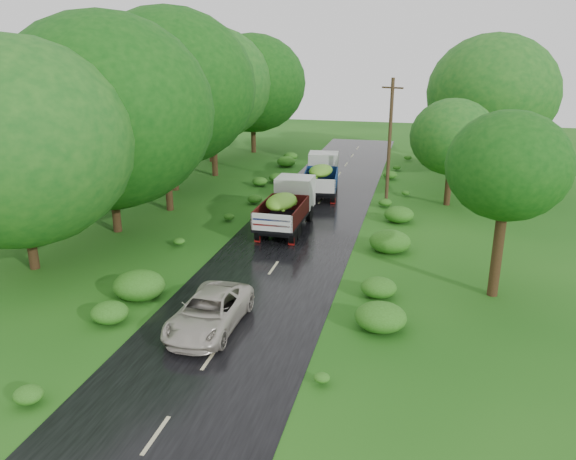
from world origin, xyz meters
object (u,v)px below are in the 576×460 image
(truck_near, at_px, (287,204))
(utility_pole, at_px, (390,141))
(truck_far, at_px, (322,173))
(car, at_px, (209,312))

(truck_near, relative_size, utility_pole, 0.76)
(truck_near, bearing_deg, utility_pole, 51.95)
(truck_far, height_order, car, truck_far)
(car, distance_m, utility_pole, 19.28)
(truck_far, bearing_deg, car, -98.14)
(car, bearing_deg, truck_far, 89.35)
(truck_near, distance_m, car, 12.00)
(utility_pole, bearing_deg, truck_near, -107.40)
(truck_near, relative_size, car, 1.30)
(truck_near, height_order, car, truck_near)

